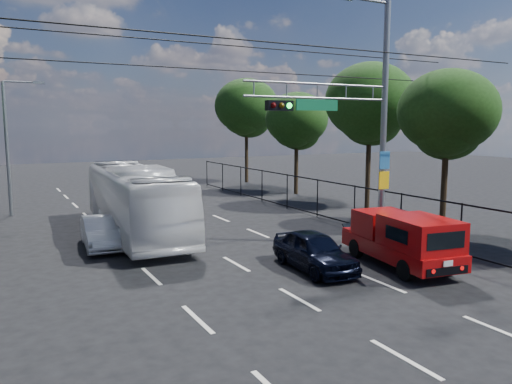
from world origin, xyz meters
TOP-DOWN VIEW (x-y plane):
  - ground at (0.00, 0.00)m, footprint 120.00×120.00m
  - lane_markings at (-0.00, 14.00)m, footprint 6.12×38.00m
  - signal_mast at (5.28, 7.99)m, footprint 6.43×0.39m
  - streetlight_left at (-6.33, 22.00)m, footprint 2.09×0.22m
  - utility_wires at (0.00, 8.83)m, footprint 22.00×5.04m
  - fence_right at (7.60, 12.17)m, footprint 0.06×34.03m
  - tree_right_b at (11.22, 9.02)m, footprint 4.50×4.50m
  - tree_right_c at (11.82, 15.02)m, footprint 5.10×5.10m
  - tree_right_d at (11.42, 22.02)m, footprint 4.32×4.32m
  - tree_right_e at (11.62, 30.02)m, footprint 5.28×5.28m
  - red_pickup at (4.84, 5.12)m, footprint 2.48×5.14m
  - navy_hatchback at (2.00, 6.17)m, footprint 1.79×3.89m
  - white_bus at (-1.83, 14.31)m, footprint 3.04×11.00m
  - white_van at (-3.65, 12.60)m, footprint 1.57×3.79m

SIDE VIEW (x-z plane):
  - ground at x=0.00m, z-range 0.00..0.00m
  - lane_markings at x=0.00m, z-range 0.00..0.01m
  - white_van at x=-3.65m, z-range 0.00..1.22m
  - navy_hatchback at x=2.00m, z-range 0.00..1.29m
  - red_pickup at x=4.84m, z-range 0.06..1.90m
  - fence_right at x=7.60m, z-range 0.03..2.03m
  - white_bus at x=-1.83m, z-range 0.00..3.03m
  - streetlight_left at x=-6.33m, z-range 0.40..7.48m
  - tree_right_d at x=11.42m, z-range 1.34..8.36m
  - tree_right_b at x=11.22m, z-range 1.40..8.71m
  - signal_mast at x=5.28m, z-range 0.49..9.99m
  - tree_right_c at x=11.82m, z-range 1.59..9.88m
  - tree_right_e at x=11.62m, z-range 1.65..10.23m
  - utility_wires at x=0.00m, z-range 6.86..7.60m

